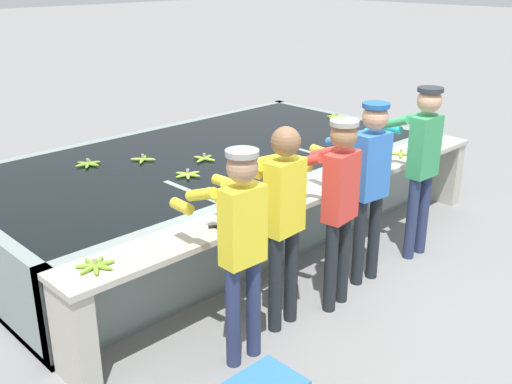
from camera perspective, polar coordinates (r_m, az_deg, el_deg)
The scene contains 19 objects.
ground_plane at distance 5.90m, azimuth 6.84°, elevation -7.71°, with size 80.00×80.00×0.00m, color gray.
wash_tank at distance 6.89m, azimuth -4.71°, elevation 0.38°, with size 5.26×2.72×0.82m.
work_ledge at distance 5.77m, azimuth 5.36°, elevation -1.64°, with size 5.26×0.45×0.82m.
worker_0 at distance 4.23m, azimuth -1.56°, elevation -4.33°, with size 0.42×0.72×1.65m.
worker_1 at distance 4.65m, azimuth 2.43°, elevation -1.74°, with size 0.43×0.73×1.69m.
worker_2 at distance 4.98m, azimuth 7.72°, elevation -0.47°, with size 0.46×0.74×1.66m.
worker_3 at distance 5.44m, azimuth 10.65°, elevation 1.56°, with size 0.46×0.74×1.70m.
worker_4 at distance 6.07m, azimuth 15.43°, elevation 3.37°, with size 0.43×0.73×1.73m.
banana_bunch_floating_0 at distance 8.41m, azimuth 7.68°, elevation 7.11°, with size 0.28×0.28×0.08m.
banana_bunch_floating_1 at distance 6.47m, azimuth 2.51°, elevation 3.11°, with size 0.28×0.28×0.08m.
banana_bunch_floating_2 at distance 6.52m, azimuth -4.95°, elevation 3.19°, with size 0.28×0.28×0.08m.
banana_bunch_floating_3 at distance 6.58m, azimuth -10.72°, elevation 3.08°, with size 0.23×0.23×0.08m.
banana_bunch_floating_4 at distance 6.56m, azimuth -15.70°, elevation 2.60°, with size 0.28×0.27×0.08m.
banana_bunch_floating_5 at distance 6.03m, azimuth -6.51°, elevation 1.67°, with size 0.28×0.27×0.08m.
banana_bunch_floating_6 at distance 7.53m, azimuth 8.68°, elevation 5.43°, with size 0.27×0.27×0.08m.
banana_bunch_ledge_0 at distance 6.85m, azimuth 13.64°, elevation 3.57°, with size 0.26×0.26×0.08m.
banana_bunch_ledge_1 at distance 6.31m, azimuth 9.50°, elevation 2.43°, with size 0.25×0.25×0.08m.
banana_bunch_ledge_2 at distance 4.34m, azimuth -15.06°, elevation -6.78°, with size 0.28×0.27×0.08m.
knife_0 at distance 4.84m, azimuth -3.15°, elevation -3.21°, with size 0.32×0.19×0.02m.
Camera 1 is at (-4.09, -3.20, 2.80)m, focal length 42.00 mm.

